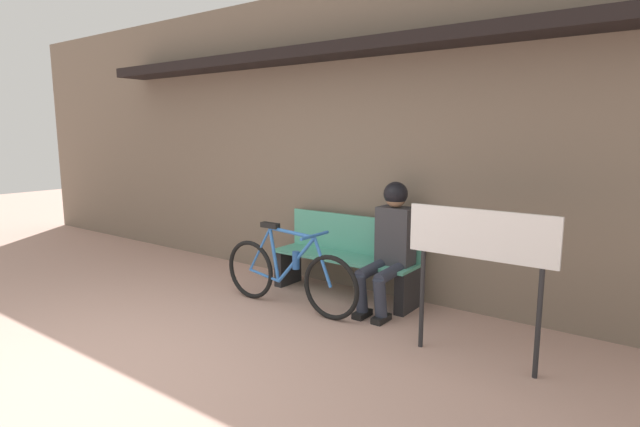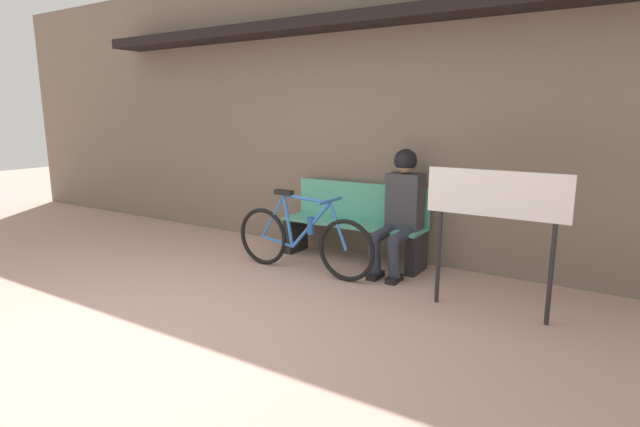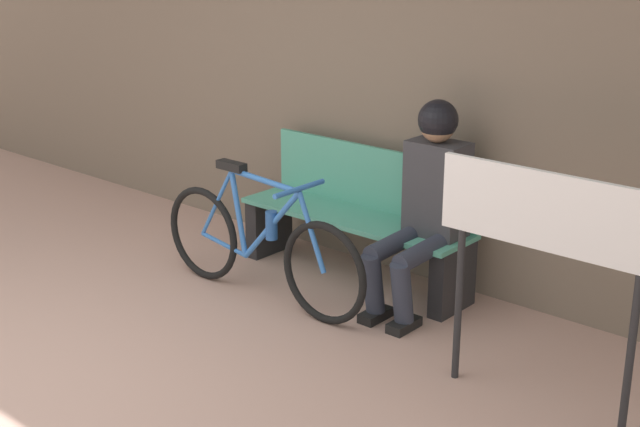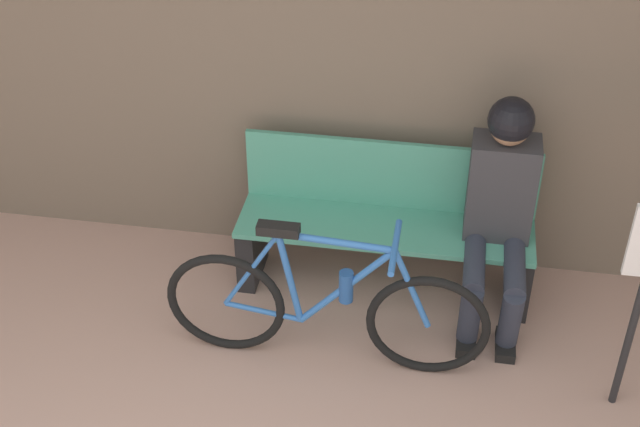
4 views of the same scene
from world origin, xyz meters
name	(u,v)px [view 3 (image 3 of 4)]	position (x,y,z in m)	size (l,w,h in m)	color
storefront_wall	(343,5)	(0.00, 2.84, 1.66)	(12.00, 0.56, 3.20)	#756656
park_bench_near	(359,220)	(0.40, 2.53, 0.38)	(1.58, 0.42, 0.83)	#51A88E
bicycle	(260,246)	(0.17, 1.87, 0.34)	(1.61, 0.40, 0.82)	black
person_seated	(427,194)	(0.98, 2.42, 0.70)	(0.34, 0.65, 1.23)	#2D3342
signboard	(547,230)	(2.02, 1.81, 0.88)	(1.08, 0.04, 1.15)	#232326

